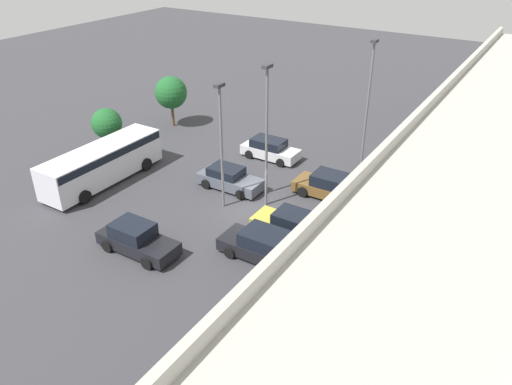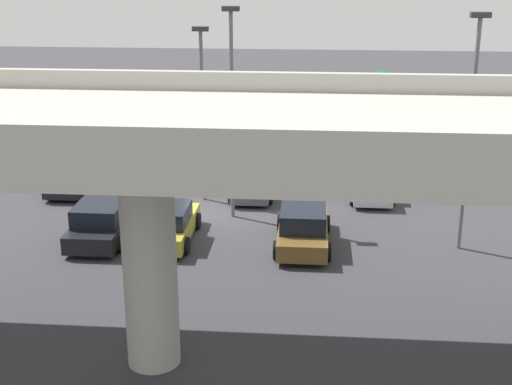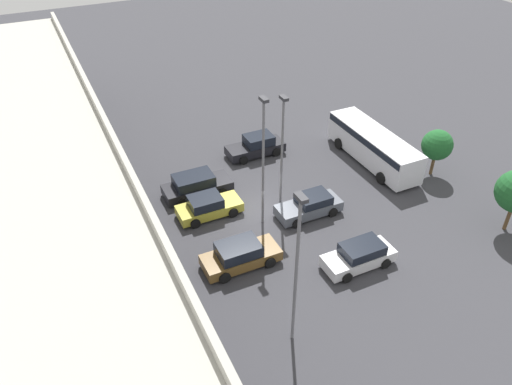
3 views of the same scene
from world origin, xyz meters
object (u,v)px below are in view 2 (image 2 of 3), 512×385
(shuttle_bus, at_px, (201,124))
(parked_car_3, at_px, (169,224))
(parked_car_5, at_px, (77,173))
(parked_car_0, at_px, (371,181))
(lamp_post_mid_lot, at_px, (232,99))
(parked_car_1, at_px, (303,227))
(parked_car_2, at_px, (253,180))
(parked_car_4, at_px, (104,220))
(lamp_post_near_aisle, at_px, (471,118))
(lamp_post_by_overpass, at_px, (202,101))
(tree_front_centre, at_px, (263,99))
(tree_front_left, at_px, (382,93))

(shuttle_bus, bearing_deg, parked_car_3, 93.71)
(parked_car_5, bearing_deg, parked_car_0, 90.04)
(shuttle_bus, relative_size, lamp_post_mid_lot, 1.02)
(lamp_post_mid_lot, bearing_deg, parked_car_1, 135.98)
(parked_car_2, height_order, shuttle_bus, shuttle_bus)
(parked_car_0, relative_size, parked_car_4, 0.90)
(parked_car_2, xyz_separation_m, parked_car_5, (8.64, -0.12, 0.06))
(lamp_post_near_aisle, relative_size, lamp_post_by_overpass, 1.13)
(lamp_post_near_aisle, distance_m, lamp_post_mid_lot, 9.58)
(parked_car_5, distance_m, lamp_post_near_aisle, 18.78)
(parked_car_5, relative_size, lamp_post_mid_lot, 0.52)
(parked_car_1, relative_size, lamp_post_near_aisle, 0.52)
(parked_car_2, bearing_deg, parked_car_4, -41.98)
(parked_car_5, relative_size, lamp_post_by_overpass, 0.59)
(parked_car_3, distance_m, lamp_post_by_overpass, 6.52)
(parked_car_2, distance_m, lamp_post_by_overpass, 4.65)
(parked_car_5, bearing_deg, lamp_post_near_aisle, 70.32)
(parked_car_0, distance_m, lamp_post_near_aisle, 8.17)
(parked_car_0, height_order, shuttle_bus, shuttle_bus)
(shuttle_bus, xyz_separation_m, lamp_post_near_aisle, (-12.30, 13.89, 3.66))
(parked_car_3, relative_size, shuttle_bus, 0.48)
(parked_car_5, xyz_separation_m, shuttle_bus, (-4.88, -7.74, 0.76))
(parked_car_5, distance_m, shuttle_bus, 9.18)
(tree_front_centre, bearing_deg, shuttle_bus, 41.36)
(lamp_post_mid_lot, bearing_deg, tree_front_left, -118.20)
(shuttle_bus, xyz_separation_m, tree_front_left, (-10.61, -2.86, 1.46))
(parked_car_2, xyz_separation_m, tree_front_left, (-6.86, -10.72, 2.28))
(shuttle_bus, height_order, tree_front_left, tree_front_left)
(tree_front_centre, bearing_deg, tree_front_left, 178.80)
(parked_car_0, height_order, tree_front_centre, tree_front_centre)
(lamp_post_mid_lot, bearing_deg, parked_car_4, 30.53)
(lamp_post_mid_lot, distance_m, lamp_post_by_overpass, 2.73)
(parked_car_5, relative_size, lamp_post_near_aisle, 0.52)
(tree_front_centre, bearing_deg, parked_car_3, 81.66)
(parked_car_4, height_order, lamp_post_mid_lot, lamp_post_mid_lot)
(parked_car_5, relative_size, tree_front_left, 1.07)
(parked_car_5, xyz_separation_m, tree_front_centre, (-8.30, -10.75, 1.75))
(parked_car_0, distance_m, parked_car_1, 7.06)
(parked_car_4, xyz_separation_m, tree_front_left, (-12.36, -16.82, 2.22))
(parked_car_0, relative_size, parked_car_1, 0.94)
(parked_car_1, relative_size, tree_front_centre, 1.28)
(lamp_post_mid_lot, bearing_deg, parked_car_2, -100.76)
(parked_car_0, xyz_separation_m, parked_car_1, (3.05, 6.36, 0.03))
(shuttle_bus, bearing_deg, tree_front_left, -164.94)
(shuttle_bus, distance_m, tree_front_left, 11.09)
(parked_car_3, xyz_separation_m, tree_front_centre, (-2.50, -17.08, 1.81))
(lamp_post_near_aisle, bearing_deg, lamp_post_mid_lot, -16.99)
(lamp_post_mid_lot, distance_m, tree_front_left, 15.97)
(parked_car_1, height_order, parked_car_3, parked_car_1)
(parked_car_3, bearing_deg, tree_front_centre, -8.34)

